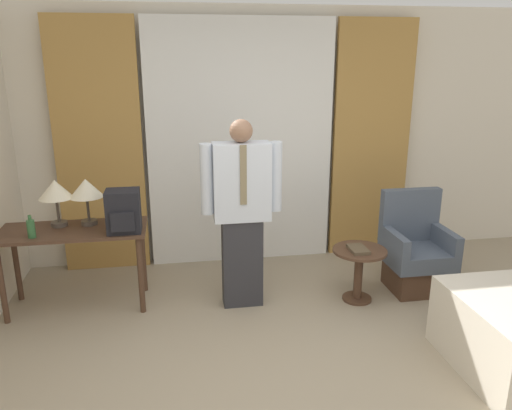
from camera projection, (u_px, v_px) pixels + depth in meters
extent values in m
plane|color=gray|center=(296.00, 407.00, 3.25)|extent=(16.00, 16.00, 0.00)
cube|color=silver|center=(239.00, 137.00, 5.38)|extent=(10.00, 0.06, 2.70)
cube|color=white|center=(241.00, 145.00, 5.28)|extent=(1.96, 0.06, 2.58)
cube|color=#B28442|center=(99.00, 149.00, 5.05)|extent=(0.86, 0.06, 2.58)
cube|color=#B28442|center=(371.00, 141.00, 5.51)|extent=(0.86, 0.06, 2.58)
cube|color=#4C3323|center=(73.00, 231.00, 4.37)|extent=(1.26, 0.55, 0.03)
cylinder|color=#4C3323|center=(2.00, 285.00, 4.18)|extent=(0.05, 0.05, 0.71)
cylinder|color=#4C3323|center=(141.00, 275.00, 4.36)|extent=(0.05, 0.05, 0.71)
cylinder|color=#4C3323|center=(17.00, 264.00, 4.59)|extent=(0.05, 0.05, 0.71)
cylinder|color=#4C3323|center=(143.00, 256.00, 4.77)|extent=(0.05, 0.05, 0.71)
cylinder|color=#4C4238|center=(59.00, 224.00, 4.44)|extent=(0.14, 0.14, 0.04)
cylinder|color=#4C4238|center=(58.00, 210.00, 4.40)|extent=(0.02, 0.02, 0.22)
cone|color=beige|center=(55.00, 189.00, 4.35)|extent=(0.29, 0.29, 0.16)
cylinder|color=#4C4238|center=(89.00, 222.00, 4.48)|extent=(0.14, 0.14, 0.04)
cylinder|color=#4C4238|center=(88.00, 209.00, 4.44)|extent=(0.02, 0.02, 0.22)
cone|color=beige|center=(86.00, 188.00, 4.39)|extent=(0.29, 0.29, 0.16)
cylinder|color=#336638|center=(31.00, 229.00, 4.14)|extent=(0.07, 0.07, 0.15)
cylinder|color=#336638|center=(30.00, 218.00, 4.11)|extent=(0.03, 0.03, 0.04)
cube|color=black|center=(123.00, 211.00, 4.26)|extent=(0.28, 0.23, 0.37)
cube|color=black|center=(123.00, 222.00, 4.15)|extent=(0.20, 0.03, 0.17)
cube|color=#2D2D33|center=(242.00, 262.00, 4.51)|extent=(0.35, 0.19, 0.82)
cube|color=silver|center=(242.00, 182.00, 4.29)|extent=(0.49, 0.22, 0.68)
cube|color=#847556|center=(243.00, 175.00, 4.16)|extent=(0.06, 0.01, 0.51)
cylinder|color=silver|center=(206.00, 179.00, 4.23)|extent=(0.11, 0.11, 0.61)
cylinder|color=silver|center=(276.00, 177.00, 4.33)|extent=(0.11, 0.11, 0.61)
sphere|color=#936B51|center=(241.00, 131.00, 4.17)|extent=(0.20, 0.20, 0.20)
cube|color=#4C3323|center=(415.00, 277.00, 4.85)|extent=(0.50, 0.47, 0.27)
cube|color=#4C5666|center=(418.00, 256.00, 4.79)|extent=(0.59, 0.55, 0.16)
cube|color=#4C5666|center=(410.00, 215.00, 4.91)|extent=(0.59, 0.10, 0.53)
cube|color=#4C5666|center=(394.00, 241.00, 4.70)|extent=(0.08, 0.55, 0.18)
cube|color=#4C5666|center=(444.00, 238.00, 4.78)|extent=(0.08, 0.55, 0.18)
cylinder|color=#4C3323|center=(357.00, 298.00, 4.68)|extent=(0.27, 0.27, 0.02)
cylinder|color=#4C3323|center=(358.00, 276.00, 4.62)|extent=(0.08, 0.08, 0.48)
cylinder|color=#4C3323|center=(360.00, 251.00, 4.54)|extent=(0.49, 0.49, 0.03)
cube|color=brown|center=(358.00, 249.00, 4.50)|extent=(0.15, 0.24, 0.03)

